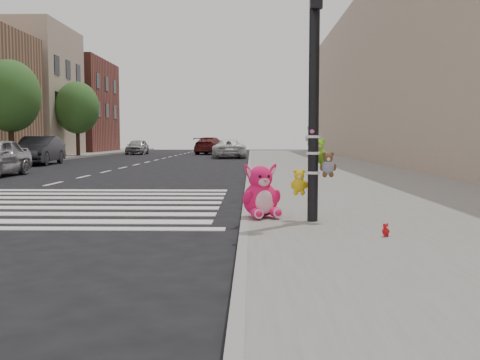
# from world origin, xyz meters

# --- Properties ---
(ground) EXTENTS (120.00, 120.00, 0.00)m
(ground) POSITION_xyz_m (0.00, 0.00, 0.00)
(ground) COLOR black
(ground) RESTS_ON ground
(sidewalk_near) EXTENTS (7.00, 80.00, 0.14)m
(sidewalk_near) POSITION_xyz_m (5.00, 10.00, 0.07)
(sidewalk_near) COLOR slate
(sidewalk_near) RESTS_ON ground
(curb_edge) EXTENTS (0.12, 80.00, 0.15)m
(curb_edge) POSITION_xyz_m (1.55, 10.00, 0.07)
(curb_edge) COLOR gray
(curb_edge) RESTS_ON ground
(bld_far_d) EXTENTS (6.00, 8.00, 10.00)m
(bld_far_d) POSITION_xyz_m (-15.50, 35.00, 5.00)
(bld_far_d) COLOR tan
(bld_far_d) RESTS_ON ground
(bld_far_e) EXTENTS (6.00, 10.00, 9.00)m
(bld_far_e) POSITION_xyz_m (-15.50, 46.00, 4.50)
(bld_far_e) COLOR brown
(bld_far_e) RESTS_ON ground
(bld_near) EXTENTS (5.00, 60.00, 10.00)m
(bld_near) POSITION_xyz_m (10.50, 20.00, 5.00)
(bld_near) COLOR tan
(bld_near) RESTS_ON ground
(signal_pole) EXTENTS (0.69, 0.50, 4.00)m
(signal_pole) POSITION_xyz_m (2.61, 1.82, 1.76)
(signal_pole) COLOR black
(signal_pole) RESTS_ON sidewalk_near
(tree_far_b) EXTENTS (3.20, 3.20, 5.44)m
(tree_far_b) POSITION_xyz_m (-11.20, 22.00, 3.65)
(tree_far_b) COLOR #382619
(tree_far_b) RESTS_ON sidewalk_far
(tree_far_c) EXTENTS (3.20, 3.20, 5.44)m
(tree_far_c) POSITION_xyz_m (-11.20, 33.00, 3.65)
(tree_far_c) COLOR #382619
(tree_far_c) RESTS_ON sidewalk_far
(pink_bunny) EXTENTS (0.72, 0.79, 0.89)m
(pink_bunny) POSITION_xyz_m (1.81, 2.17, 0.50)
(pink_bunny) COLOR #FF1562
(pink_bunny) RESTS_ON sidewalk_near
(red_teddy) EXTENTS (0.15, 0.13, 0.18)m
(red_teddy) POSITION_xyz_m (3.40, 0.50, 0.23)
(red_teddy) COLOR red
(red_teddy) RESTS_ON sidewalk_near
(car_dark_far) EXTENTS (1.98, 4.73, 1.52)m
(car_dark_far) POSITION_xyz_m (-9.66, 21.83, 0.76)
(car_dark_far) COLOR black
(car_dark_far) RESTS_ON ground
(car_white_near) EXTENTS (2.73, 4.96, 1.32)m
(car_white_near) POSITION_xyz_m (0.00, 31.93, 0.66)
(car_white_near) COLOR white
(car_white_near) RESTS_ON ground
(car_maroon_near) EXTENTS (2.88, 5.41, 1.49)m
(car_maroon_near) POSITION_xyz_m (-1.94, 40.78, 0.75)
(car_maroon_near) COLOR maroon
(car_maroon_near) RESTS_ON ground
(car_silver_deep) EXTENTS (1.61, 3.92, 1.33)m
(car_silver_deep) POSITION_xyz_m (-8.29, 40.08, 0.66)
(car_silver_deep) COLOR #A0A0A5
(car_silver_deep) RESTS_ON ground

